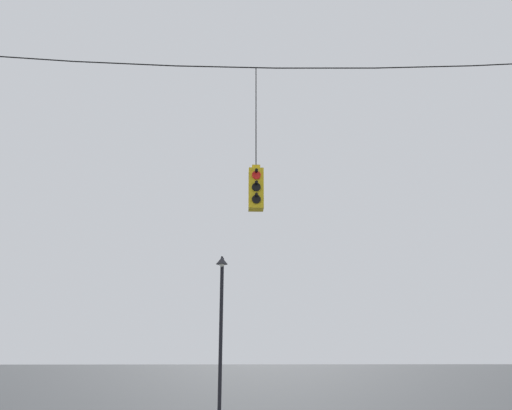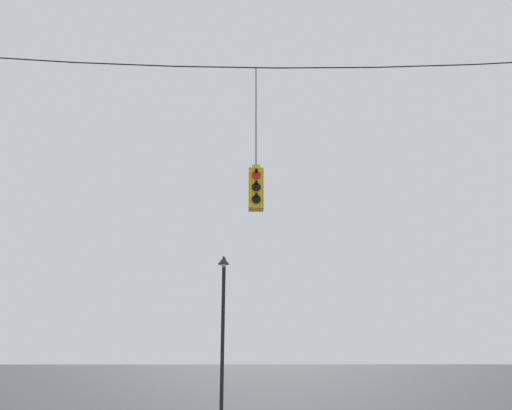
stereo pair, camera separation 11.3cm
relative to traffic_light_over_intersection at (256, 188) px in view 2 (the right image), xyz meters
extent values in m
cylinder|color=black|center=(-5.76, 0.00, 3.30)|extent=(2.50, 0.03, 0.16)
cylinder|color=black|center=(-3.26, 0.00, 3.20)|extent=(2.50, 0.03, 0.09)
cylinder|color=black|center=(-0.75, 0.00, 3.17)|extent=(2.50, 0.03, 0.03)
cylinder|color=black|center=(1.75, 0.00, 3.20)|extent=(2.50, 0.03, 0.09)
cylinder|color=black|center=(4.25, 0.00, 3.30)|extent=(2.50, 0.03, 0.16)
cube|color=yellow|center=(0.00, 0.00, -0.04)|extent=(0.34, 0.34, 0.97)
cube|color=yellow|center=(0.00, 0.00, 0.49)|extent=(0.19, 0.19, 0.10)
cylinder|color=black|center=(0.00, 0.00, 1.85)|extent=(0.02, 0.02, 2.62)
cylinder|color=red|center=(0.00, -0.18, 0.25)|extent=(0.20, 0.03, 0.20)
cylinder|color=black|center=(0.00, -0.23, 0.34)|extent=(0.07, 0.12, 0.07)
cylinder|color=black|center=(0.00, -0.18, -0.04)|extent=(0.20, 0.03, 0.20)
cylinder|color=black|center=(0.00, -0.23, 0.05)|extent=(0.07, 0.12, 0.07)
cylinder|color=black|center=(0.00, -0.18, -0.33)|extent=(0.20, 0.03, 0.20)
cylinder|color=black|center=(0.00, -0.23, -0.24)|extent=(0.07, 0.12, 0.07)
cylinder|color=red|center=(0.00, 0.18, 0.25)|extent=(0.20, 0.03, 0.20)
cylinder|color=black|center=(0.00, 0.23, 0.34)|extent=(0.07, 0.12, 0.07)
cylinder|color=black|center=(0.00, 0.18, -0.04)|extent=(0.20, 0.03, 0.20)
cylinder|color=black|center=(0.00, 0.23, 0.05)|extent=(0.07, 0.12, 0.07)
cylinder|color=black|center=(0.00, 0.18, -0.33)|extent=(0.20, 0.03, 0.20)
cylinder|color=black|center=(0.00, 0.23, -0.24)|extent=(0.07, 0.12, 0.07)
cylinder|color=black|center=(-0.92, 5.91, -3.06)|extent=(0.12, 0.12, 5.06)
cylinder|color=black|center=(-0.92, 5.70, -0.58)|extent=(0.07, 0.43, 0.07)
cone|color=#232328|center=(-0.92, 5.49, -0.70)|extent=(0.39, 0.39, 0.23)
sphere|color=silver|center=(-0.92, 5.49, -0.82)|extent=(0.18, 0.18, 0.18)
camera|label=1|loc=(-0.43, -10.90, -3.70)|focal=35.00mm
camera|label=2|loc=(-0.32, -10.91, -3.70)|focal=35.00mm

